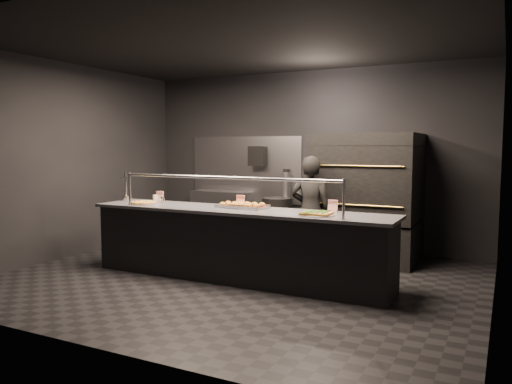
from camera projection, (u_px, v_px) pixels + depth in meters
room at (237, 164)px, 6.40m from camera, size 6.04×6.00×3.00m
service_counter at (237, 244)px, 6.44m from camera, size 4.10×0.78×1.37m
pizza_oven at (367, 196)px, 7.54m from camera, size 1.50×1.23×1.91m
prep_shelf at (222, 215)px, 9.22m from camera, size 1.20×0.35×0.90m
towel_dispenser at (258, 156)px, 8.87m from camera, size 0.30×0.20×0.35m
fire_extinguisher at (286, 185)px, 8.68m from camera, size 0.14×0.14×0.51m
beer_tap at (126, 191)px, 7.37m from camera, size 0.12×0.18×0.47m
round_pizza at (143, 203)px, 6.96m from camera, size 0.40×0.40×0.03m
slider_tray_a at (236, 205)px, 6.57m from camera, size 0.49×0.39×0.07m
slider_tray_b at (248, 206)px, 6.47m from camera, size 0.56×0.47×0.08m
square_pizza at (317, 214)px, 5.80m from camera, size 0.43×0.43×0.05m
condiment_jar at (157, 199)px, 7.11m from camera, size 0.17×0.07×0.11m
tent_cards at (239, 201)px, 6.69m from camera, size 2.75×0.04×0.15m
trash_bin at (277, 223)px, 8.48m from camera, size 0.51×0.51×0.85m
worker at (310, 211)px, 7.13m from camera, size 0.62×0.44×1.59m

